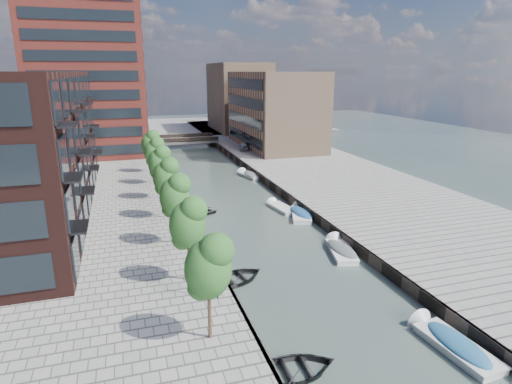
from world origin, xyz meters
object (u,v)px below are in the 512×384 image
tree_2 (175,194)px  motorboat_2 (279,208)px  tree_4 (159,161)px  sloop_4 (198,214)px  tree_6 (150,142)px  motorboat_0 (450,343)px  motorboat_3 (301,213)px  sloop_0 (293,374)px  motorboat_4 (249,175)px  tree_0 (208,265)px  sloop_3 (196,214)px  tree_3 (166,175)px  sloop_1 (234,282)px  tree_5 (154,151)px  car (244,146)px  sloop_2 (192,210)px  motorboat_1 (340,249)px  bridge (185,140)px  tree_1 (187,222)px

tree_2 → motorboat_2: tree_2 is taller
tree_4 → sloop_4: tree_4 is taller
tree_6 → motorboat_0: bearing=-74.0°
tree_4 → motorboat_3: (14.08, -7.76, -5.09)m
sloop_0 → motorboat_4: 43.14m
tree_0 → sloop_3: size_ratio=1.27×
sloop_4 → tree_3: bearing=146.4°
sloop_1 → motorboat_4: size_ratio=0.92×
sloop_1 → motorboat_0: 14.78m
tree_5 → motorboat_0: 40.94m
motorboat_0 → motorboat_4: 42.43m
tree_2 → car: bearing=66.9°
motorboat_4 → motorboat_2: bearing=-93.8°
tree_5 → sloop_4: size_ratio=1.41×
tree_4 → sloop_2: bearing=-38.7°
sloop_2 → sloop_1: bearing=-165.4°
sloop_4 → sloop_2: bearing=31.4°
sloop_2 → motorboat_0: size_ratio=0.76×
motorboat_1 → motorboat_2: size_ratio=1.15×
tree_5 → sloop_1: size_ratio=1.21×
tree_6 → car: bearing=37.3°
motorboat_3 → tree_0: bearing=-124.8°
motorboat_0 → sloop_4: bearing=109.1°
tree_3 → tree_0: bearing=-90.0°
motorboat_2 → motorboat_4: 15.79m
tree_2 → tree_4: (0.00, 14.00, 0.00)m
tree_3 → sloop_1: size_ratio=1.21×
bridge → motorboat_1: 57.99m
tree_0 → tree_6: bearing=90.0°
tree_5 → sloop_1: 28.07m
sloop_1 → motorboat_3: (10.78, 12.61, 0.22)m
tree_2 → bridge: bearing=81.1°
tree_5 → motorboat_1: tree_5 is taller
bridge → motorboat_0: bridge is taller
sloop_4 → motorboat_4: motorboat_4 is taller
tree_1 → car: 51.75m
tree_6 → sloop_1: bearing=-84.5°
sloop_0 → motorboat_0: size_ratio=0.86×
sloop_3 → motorboat_3: bearing=-108.1°
tree_0 → sloop_1: size_ratio=1.21×
tree_6 → sloop_3: bearing=-79.4°
bridge → motorboat_2: (4.20, -44.81, -1.30)m
motorboat_0 → motorboat_3: 23.74m
tree_4 → motorboat_3: tree_4 is taller
motorboat_2 → tree_1: bearing=-128.1°
sloop_3 → car: bearing=-22.9°
car → motorboat_1: bearing=-80.5°
sloop_0 → motorboat_3: 25.47m
tree_1 → motorboat_4: (13.75, 31.95, -5.10)m
sloop_0 → motorboat_0: (9.38, -0.48, 0.22)m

